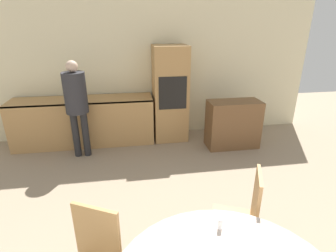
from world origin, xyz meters
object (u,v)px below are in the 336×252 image
(oven_unit, at_px, (170,94))
(person_standing, at_px, (76,100))
(sideboard, at_px, (233,124))
(chair_far_right, at_px, (244,214))

(oven_unit, relative_size, person_standing, 1.10)
(sideboard, relative_size, person_standing, 0.58)
(sideboard, relative_size, chair_far_right, 0.98)
(oven_unit, xyz_separation_m, chair_far_right, (0.19, -3.02, -0.37))
(oven_unit, xyz_separation_m, person_standing, (-1.64, -0.53, 0.11))
(sideboard, distance_m, chair_far_right, 2.60)
(person_standing, bearing_deg, sideboard, -1.03)
(sideboard, xyz_separation_m, chair_far_right, (-0.89, -2.44, 0.09))
(oven_unit, height_order, sideboard, oven_unit)
(chair_far_right, bearing_deg, sideboard, -176.27)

